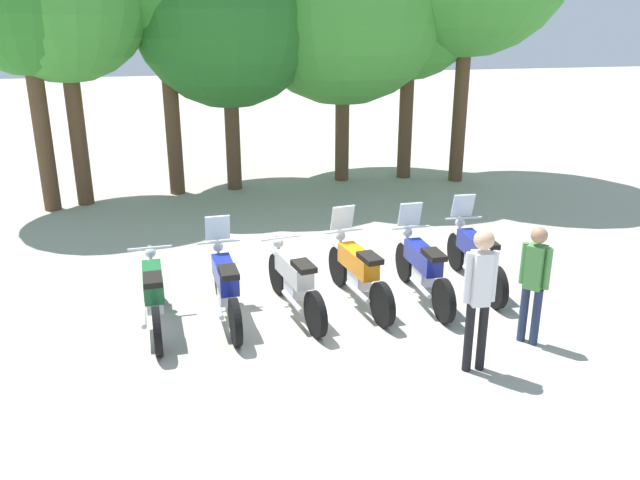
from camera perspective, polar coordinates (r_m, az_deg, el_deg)
ground_plane at (r=9.65m, az=0.67°, el=-6.01°), size 80.00×80.00×0.00m
motorcycle_0 at (r=9.18m, az=-14.51°, el=-4.59°), size 0.62×2.19×0.99m
motorcycle_1 at (r=9.23m, az=-8.37°, el=-3.92°), size 0.62×2.19×1.37m
motorcycle_2 at (r=9.32m, az=-2.29°, el=-3.58°), size 0.64×2.18×0.99m
motorcycle_3 at (r=9.63m, az=3.38°, el=-2.73°), size 0.62×2.18×1.37m
motorcycle_4 at (r=9.88m, az=9.05°, el=-2.37°), size 0.62×2.19×1.37m
motorcycle_5 at (r=10.50m, az=13.54°, el=-1.35°), size 0.62×2.19×1.37m
person_0 at (r=8.74m, az=18.45°, el=-3.15°), size 0.31×0.37×1.61m
person_1 at (r=7.82m, az=13.96°, el=-4.24°), size 0.40×0.26×1.81m
tree_3 at (r=15.83m, az=-8.24°, el=19.51°), size 4.47×4.47×6.47m
tree_5 at (r=17.05m, az=8.01°, el=19.35°), size 3.35×3.35×5.89m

